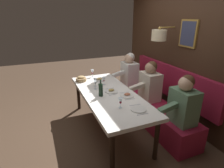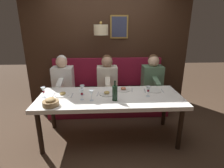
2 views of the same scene
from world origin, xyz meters
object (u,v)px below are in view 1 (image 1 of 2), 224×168
(wine_glass_0, at_px, (95,83))
(diner_nearest, at_px, (184,102))
(wine_glass_1, at_px, (93,72))
(wine_glass_4, at_px, (95,81))
(wine_bottle, at_px, (101,90))
(bread_bowl, at_px, (81,79))
(wine_glass_2, at_px, (104,79))
(wine_glass_3, at_px, (121,101))
(diner_near, at_px, (150,82))
(diner_middle, at_px, (129,71))
(dining_table, at_px, (109,97))

(wine_glass_0, bearing_deg, diner_nearest, -48.51)
(wine_glass_0, distance_m, wine_glass_1, 0.75)
(wine_glass_4, xyz_separation_m, wine_bottle, (-0.05, -0.48, 0.00))
(wine_glass_4, bearing_deg, bread_bowl, 114.44)
(wine_glass_2, bearing_deg, wine_glass_3, -95.97)
(wine_glass_1, bearing_deg, wine_glass_2, -83.94)
(diner_near, xyz_separation_m, wine_glass_1, (-0.88, 0.99, 0.04))
(wine_glass_4, bearing_deg, diner_middle, 25.61)
(diner_near, xyz_separation_m, wine_glass_4, (-1.00, 0.40, 0.04))
(diner_middle, distance_m, wine_glass_0, 1.21)
(wine_glass_3, bearing_deg, wine_glass_2, 84.03)
(wine_glass_3, height_order, wine_bottle, wine_bottle)
(diner_nearest, xyz_separation_m, wine_glass_4, (-1.00, 1.32, 0.04))
(wine_glass_0, xyz_separation_m, wine_glass_4, (0.04, 0.14, -0.00))
(diner_middle, bearing_deg, wine_glass_1, 173.06)
(bread_bowl, bearing_deg, wine_glass_1, 30.56)
(dining_table, relative_size, wine_glass_0, 13.56)
(diner_middle, xyz_separation_m, wine_glass_2, (-0.82, -0.47, 0.04))
(wine_glass_0, distance_m, wine_bottle, 0.34)
(wine_glass_1, bearing_deg, dining_table, -90.27)
(wine_glass_0, xyz_separation_m, wine_glass_1, (0.17, 0.73, -0.00))
(dining_table, height_order, wine_bottle, wine_bottle)
(wine_bottle, bearing_deg, wine_glass_2, 64.25)
(diner_near, bearing_deg, dining_table, -178.57)
(wine_glass_4, relative_size, wine_bottle, 0.55)
(dining_table, height_order, bread_bowl, bread_bowl)
(wine_glass_1, distance_m, bread_bowl, 0.37)
(diner_nearest, xyz_separation_m, diner_near, (0.00, 0.92, 0.00))
(diner_middle, distance_m, bread_bowl, 1.19)
(wine_glass_4, bearing_deg, diner_nearest, -52.76)
(diner_near, xyz_separation_m, wine_bottle, (-1.05, -0.08, 0.04))
(diner_near, bearing_deg, bread_bowl, 145.94)
(wine_glass_1, xyz_separation_m, bread_bowl, (-0.31, -0.18, -0.07))
(wine_glass_2, bearing_deg, diner_near, -26.73)
(diner_nearest, bearing_deg, diner_near, 90.00)
(wine_glass_4, bearing_deg, wine_glass_0, -105.41)
(wine_glass_1, distance_m, wine_bottle, 1.08)
(wine_glass_4, distance_m, bread_bowl, 0.45)
(dining_table, distance_m, wine_glass_4, 0.47)
(diner_nearest, distance_m, bread_bowl, 2.09)
(wine_glass_2, xyz_separation_m, wine_bottle, (-0.24, -0.49, 0.00))
(wine_glass_1, distance_m, wine_glass_2, 0.58)
(diner_middle, xyz_separation_m, bread_bowl, (-1.19, -0.08, -0.03))
(dining_table, bearing_deg, wine_glass_4, 106.12)
(wine_bottle, relative_size, bread_bowl, 1.36)
(wine_glass_1, bearing_deg, wine_bottle, -99.41)
(diner_middle, bearing_deg, bread_bowl, -176.33)
(wine_glass_1, height_order, wine_bottle, wine_bottle)
(diner_near, relative_size, wine_glass_4, 4.82)
(dining_table, xyz_separation_m, wine_glass_1, (0.00, 1.01, 0.18))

